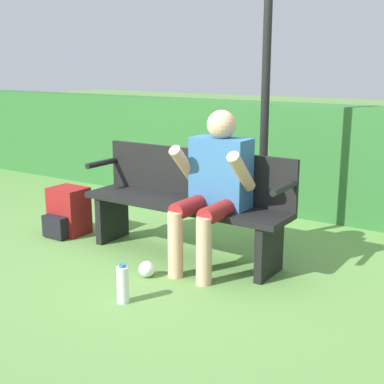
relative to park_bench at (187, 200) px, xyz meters
name	(u,v)px	position (x,y,z in m)	size (l,w,h in m)	color
ground_plane	(183,256)	(0.00, -0.06, -0.45)	(40.00, 40.00, 0.00)	#5B8942
hedge_back	(276,157)	(0.00, 1.63, 0.11)	(12.00, 0.36, 1.12)	#2D662D
park_bench	(187,200)	(0.00, 0.00, 0.00)	(1.74, 0.40, 0.84)	black
person_seated	(214,182)	(0.32, -0.11, 0.21)	(0.57, 0.59, 1.18)	#336699
backpack	(68,212)	(-1.19, -0.16, -0.25)	(0.32, 0.35, 0.42)	maroon
water_bottle	(123,284)	(0.16, -0.98, -0.33)	(0.08, 0.08, 0.26)	white
signpost	(266,50)	(0.36, 0.60, 1.16)	(0.47, 0.09, 2.78)	black
litter_crumple	(147,269)	(0.02, -0.56, -0.39)	(0.12, 0.12, 0.12)	silver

